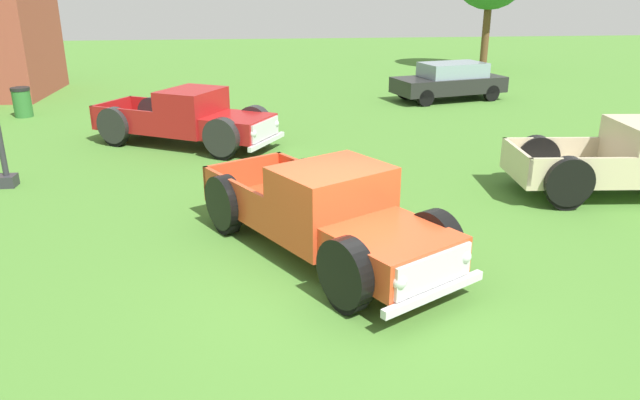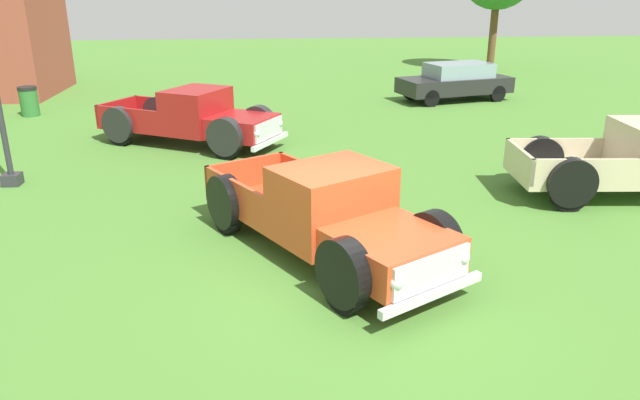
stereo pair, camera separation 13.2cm
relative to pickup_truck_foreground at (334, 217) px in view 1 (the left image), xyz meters
The scene contains 5 objects.
ground_plane 0.97m from the pickup_truck_foreground, 93.54° to the right, with size 80.00×80.00×0.00m, color #477A2D.
pickup_truck_foreground is the anchor object (origin of this frame).
pickup_truck_behind_right 7.80m from the pickup_truck_foreground, 110.52° to the left, with size 5.15×3.91×1.51m.
sedan_distant_a 14.34m from the pickup_truck_foreground, 65.33° to the left, with size 4.35×2.64×1.36m.
trash_can 14.50m from the pickup_truck_foreground, 126.48° to the left, with size 0.59×0.59×0.95m.
Camera 1 is at (-1.09, -7.82, 4.12)m, focal length 33.65 mm.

